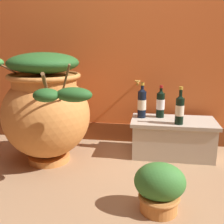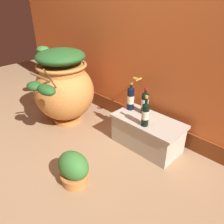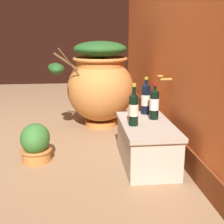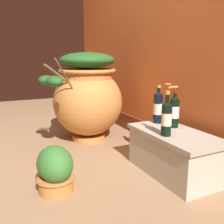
% 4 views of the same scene
% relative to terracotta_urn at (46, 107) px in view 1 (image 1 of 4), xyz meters
% --- Properties ---
extents(ground_plane, '(7.00, 7.00, 0.00)m').
position_rel_terracotta_urn_xyz_m(ground_plane, '(0.62, -0.54, -0.46)').
color(ground_plane, '#9E7A56').
extents(back_wall, '(4.40, 0.33, 2.60)m').
position_rel_terracotta_urn_xyz_m(back_wall, '(0.62, 0.66, 0.82)').
color(back_wall, '#D6662D').
rests_on(back_wall, ground_plane).
extents(terracotta_urn, '(1.02, 0.87, 0.90)m').
position_rel_terracotta_urn_xyz_m(terracotta_urn, '(0.00, 0.00, 0.00)').
color(terracotta_urn, '#CC7F3D').
rests_on(terracotta_urn, ground_plane).
extents(stone_ledge, '(0.72, 0.38, 0.32)m').
position_rel_terracotta_urn_xyz_m(stone_ledge, '(1.03, 0.28, -0.29)').
color(stone_ledge, beige).
rests_on(stone_ledge, ground_plane).
extents(wine_bottle_left, '(0.07, 0.07, 0.29)m').
position_rel_terracotta_urn_xyz_m(wine_bottle_left, '(0.92, 0.36, -0.01)').
color(wine_bottle_left, black).
rests_on(wine_bottle_left, stone_ledge).
extents(wine_bottle_middle, '(0.08, 0.08, 0.31)m').
position_rel_terracotta_urn_xyz_m(wine_bottle_middle, '(0.76, 0.33, -0.01)').
color(wine_bottle_middle, black).
rests_on(wine_bottle_middle, stone_ledge).
extents(wine_bottle_right, '(0.07, 0.07, 0.31)m').
position_rel_terracotta_urn_xyz_m(wine_bottle_right, '(1.07, 0.17, -0.01)').
color(wine_bottle_right, black).
rests_on(wine_bottle_right, stone_ledge).
extents(potted_shrub, '(0.30, 0.25, 0.30)m').
position_rel_terracotta_urn_xyz_m(potted_shrub, '(0.90, -0.57, -0.31)').
color(potted_shrub, '#CC7F3D').
rests_on(potted_shrub, ground_plane).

